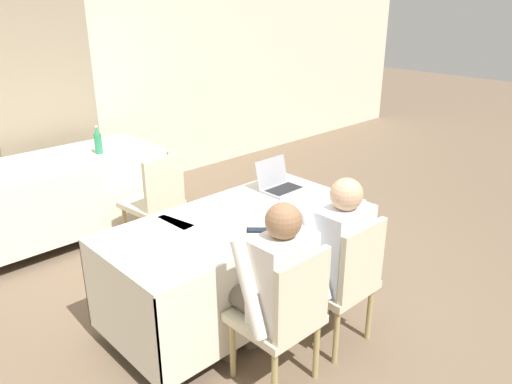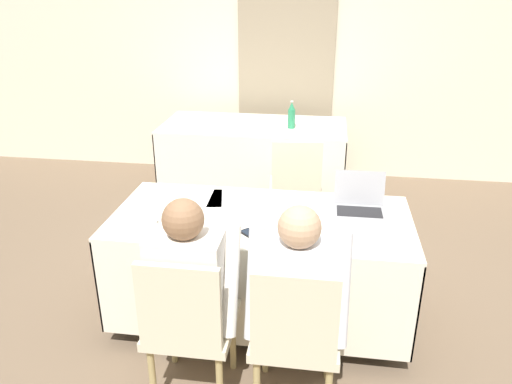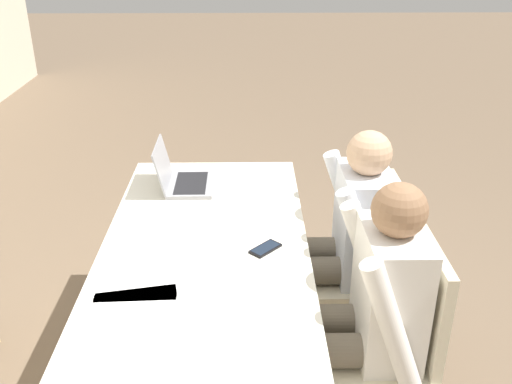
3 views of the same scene
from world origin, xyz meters
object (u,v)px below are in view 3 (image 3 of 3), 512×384
laptop (183,179)px  chair_near_left (391,338)px  chair_near_right (365,263)px  person_checkered_shirt (368,305)px  cell_phone (265,248)px  person_white_shirt (345,234)px

laptop → chair_near_left: laptop is taller
chair_near_right → person_checkered_shirt: 0.57m
laptop → person_checkered_shirt: person_checkered_shirt is taller
chair_near_right → person_checkered_shirt: person_checkered_shirt is taller
chair_near_left → person_checkered_shirt: (-0.00, 0.10, 0.16)m
cell_phone → person_white_shirt: size_ratio=0.12×
laptop → cell_phone: laptop is taller
chair_near_left → chair_near_right: same height
person_white_shirt → person_checkered_shirt: bearing=0.0°
chair_near_left → chair_near_right: bearing=-180.0°
cell_phone → chair_near_right: (0.29, -0.48, -0.26)m
laptop → person_checkered_shirt: bearing=-138.4°
cell_phone → chair_near_left: 0.60m
person_white_shirt → laptop: bearing=-112.5°
chair_near_right → cell_phone: bearing=-58.7°
chair_near_right → laptop: bearing=-110.1°
laptop → cell_phone: bearing=-147.6°
laptop → person_white_shirt: (-0.32, -0.78, -0.14)m
person_white_shirt → chair_near_right: bearing=90.0°
chair_near_right → chair_near_left: bearing=0.0°
chair_near_left → person_checkered_shirt: bearing=-90.0°
cell_phone → chair_near_left: bearing=-163.0°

